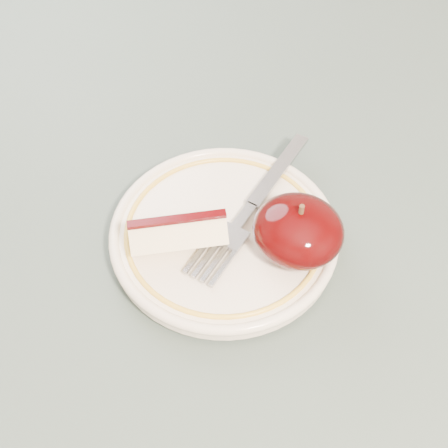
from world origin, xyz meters
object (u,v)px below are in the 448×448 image
at_px(apple_half, 298,231).
at_px(fork, 251,206).
at_px(plate, 224,234).
at_px(table, 250,295).

bearing_deg(apple_half, fork, 159.68).
relative_size(apple_half, fork, 0.40).
bearing_deg(apple_half, plate, -167.91).
distance_m(apple_half, fork, 0.05).
bearing_deg(plate, apple_half, 12.09).
xyz_separation_m(plate, fork, (0.01, 0.03, 0.01)).
relative_size(table, apple_half, 12.50).
bearing_deg(plate, fork, 71.91).
bearing_deg(fork, apple_half, -106.72).
height_order(table, apple_half, apple_half).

